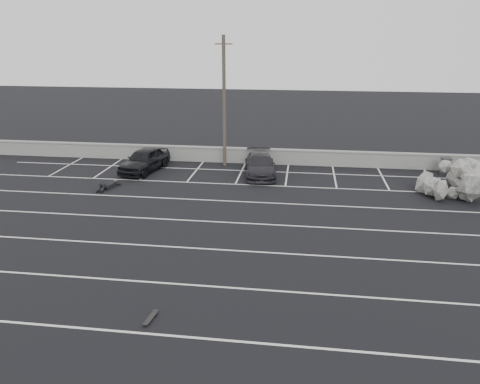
# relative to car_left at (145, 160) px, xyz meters

# --- Properties ---
(ground) EXTENTS (120.00, 120.00, 0.00)m
(ground) POSITION_rel_car_left_xyz_m (8.30, -11.06, -0.76)
(ground) COLOR black
(ground) RESTS_ON ground
(seawall) EXTENTS (50.00, 0.45, 1.06)m
(seawall) POSITION_rel_car_left_xyz_m (8.30, 2.94, -0.22)
(seawall) COLOR gray
(seawall) RESTS_ON ground
(stall_lines) EXTENTS (36.00, 20.05, 0.01)m
(stall_lines) POSITION_rel_car_left_xyz_m (8.22, -6.66, -0.76)
(stall_lines) COLOR silver
(stall_lines) RESTS_ON ground
(car_left) EXTENTS (2.66, 4.75, 1.53)m
(car_left) POSITION_rel_car_left_xyz_m (0.00, 0.00, 0.00)
(car_left) COLOR black
(car_left) RESTS_ON ground
(car_right) EXTENTS (2.49, 4.80, 1.33)m
(car_right) POSITION_rel_car_left_xyz_m (7.58, 0.05, -0.10)
(car_right) COLOR black
(car_right) RESTS_ON ground
(utility_pole) EXTENTS (1.14, 0.23, 8.54)m
(utility_pole) POSITION_rel_car_left_xyz_m (4.96, 2.14, 3.56)
(utility_pole) COLOR #4C4238
(utility_pole) RESTS_ON ground
(trash_bin) EXTENTS (0.93, 0.93, 1.08)m
(trash_bin) POSITION_rel_car_left_xyz_m (19.31, 1.80, -0.21)
(trash_bin) COLOR #252528
(trash_bin) RESTS_ON ground
(riprap_pile) EXTENTS (5.77, 5.37, 1.58)m
(riprap_pile) POSITION_rel_car_left_xyz_m (19.72, -1.79, -0.14)
(riprap_pile) COLOR #A09E96
(riprap_pile) RESTS_ON ground
(person) EXTENTS (1.74, 2.76, 0.49)m
(person) POSITION_rel_car_left_xyz_m (-0.93, -3.50, -0.52)
(person) COLOR black
(person) RESTS_ON ground
(skateboard) EXTENTS (0.27, 0.73, 0.09)m
(skateboard) POSITION_rel_car_left_xyz_m (5.69, -16.35, -0.70)
(skateboard) COLOR black
(skateboard) RESTS_ON ground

